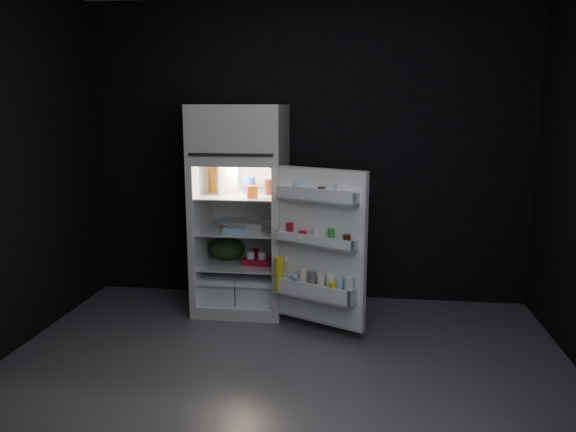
# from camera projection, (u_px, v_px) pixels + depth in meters

# --- Properties ---
(floor) EXTENTS (4.00, 3.40, 0.00)m
(floor) POSITION_uv_depth(u_px,v_px,m) (280.00, 379.00, 3.69)
(floor) COLOR #57575D
(floor) RESTS_ON ground
(wall_back) EXTENTS (4.00, 0.00, 2.70)m
(wall_back) POSITION_uv_depth(u_px,v_px,m) (306.00, 153.00, 5.09)
(wall_back) COLOR black
(wall_back) RESTS_ON ground
(wall_front) EXTENTS (4.00, 0.00, 2.70)m
(wall_front) POSITION_uv_depth(u_px,v_px,m) (203.00, 240.00, 1.78)
(wall_front) COLOR black
(wall_front) RESTS_ON ground
(refrigerator) EXTENTS (0.76, 0.71, 1.78)m
(refrigerator) POSITION_uv_depth(u_px,v_px,m) (241.00, 201.00, 4.86)
(refrigerator) COLOR silver
(refrigerator) RESTS_ON ground
(fridge_door) EXTENTS (0.73, 0.49, 1.22)m
(fridge_door) POSITION_uv_depth(u_px,v_px,m) (319.00, 250.00, 4.29)
(fridge_door) COLOR silver
(fridge_door) RESTS_ON ground
(milk_jug) EXTENTS (0.20, 0.20, 0.24)m
(milk_jug) POSITION_uv_depth(u_px,v_px,m) (227.00, 180.00, 4.80)
(milk_jug) COLOR white
(milk_jug) RESTS_ON refrigerator
(mayo_jar) EXTENTS (0.15, 0.15, 0.14)m
(mayo_jar) POSITION_uv_depth(u_px,v_px,m) (249.00, 185.00, 4.85)
(mayo_jar) COLOR #1C379B
(mayo_jar) RESTS_ON refrigerator
(jam_jar) EXTENTS (0.11, 0.11, 0.13)m
(jam_jar) POSITION_uv_depth(u_px,v_px,m) (270.00, 187.00, 4.78)
(jam_jar) COLOR black
(jam_jar) RESTS_ON refrigerator
(amber_bottle) EXTENTS (0.10, 0.10, 0.22)m
(amber_bottle) POSITION_uv_depth(u_px,v_px,m) (213.00, 179.00, 4.92)
(amber_bottle) COLOR orange
(amber_bottle) RESTS_ON refrigerator
(small_carton) EXTENTS (0.11, 0.10, 0.10)m
(small_carton) POSITION_uv_depth(u_px,v_px,m) (252.00, 192.00, 4.61)
(small_carton) COLOR orange
(small_carton) RESTS_ON refrigerator
(egg_carton) EXTENTS (0.30, 0.17, 0.07)m
(egg_carton) POSITION_uv_depth(u_px,v_px,m) (248.00, 226.00, 4.77)
(egg_carton) COLOR #9C9A8E
(egg_carton) RESTS_ON refrigerator
(pie) EXTENTS (0.30, 0.30, 0.04)m
(pie) POSITION_uv_depth(u_px,v_px,m) (235.00, 224.00, 4.94)
(pie) COLOR tan
(pie) RESTS_ON refrigerator
(flat_package) EXTENTS (0.20, 0.13, 0.04)m
(flat_package) POSITION_uv_depth(u_px,v_px,m) (235.00, 230.00, 4.70)
(flat_package) COLOR #93BCE3
(flat_package) RESTS_ON refrigerator
(wrapped_pkg) EXTENTS (0.11, 0.10, 0.05)m
(wrapped_pkg) POSITION_uv_depth(u_px,v_px,m) (266.00, 222.00, 5.01)
(wrapped_pkg) COLOR beige
(wrapped_pkg) RESTS_ON refrigerator
(produce_bag) EXTENTS (0.39, 0.36, 0.20)m
(produce_bag) POSITION_uv_depth(u_px,v_px,m) (227.00, 248.00, 4.99)
(produce_bag) COLOR #193815
(produce_bag) RESTS_ON refrigerator
(yogurt_tray) EXTENTS (0.26, 0.16, 0.05)m
(yogurt_tray) POSITION_uv_depth(u_px,v_px,m) (257.00, 262.00, 4.83)
(yogurt_tray) COLOR maroon
(yogurt_tray) RESTS_ON refrigerator
(small_can_red) EXTENTS (0.08, 0.08, 0.09)m
(small_can_red) POSITION_uv_depth(u_px,v_px,m) (256.00, 254.00, 5.01)
(small_can_red) COLOR maroon
(small_can_red) RESTS_ON refrigerator
(small_can_silver) EXTENTS (0.08, 0.08, 0.09)m
(small_can_silver) POSITION_uv_depth(u_px,v_px,m) (275.00, 253.00, 5.02)
(small_can_silver) COLOR #B4B4B8
(small_can_silver) RESTS_ON refrigerator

